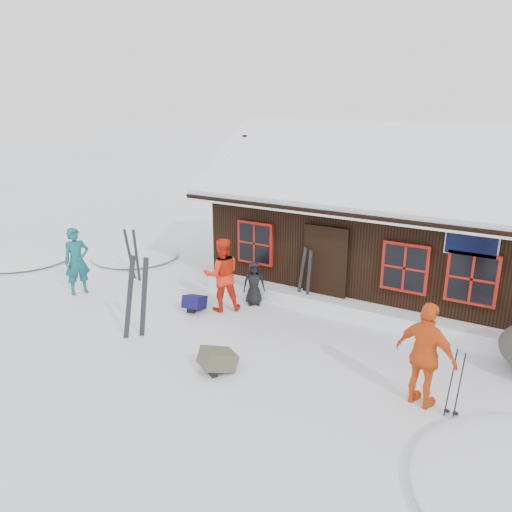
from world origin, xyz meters
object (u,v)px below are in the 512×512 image
at_px(ski_poles, 455,385).
at_px(ski_pair_left, 137,298).
at_px(backpack_blue, 195,305).
at_px(skier_orange_right, 426,356).
at_px(skier_teal, 77,261).
at_px(backpack_olive, 218,363).
at_px(skier_orange_left, 222,275).
at_px(skier_crouched, 254,283).

bearing_deg(ski_poles, ski_pair_left, -175.71).
bearing_deg(backpack_blue, ski_pair_left, -108.03).
relative_size(skier_orange_right, ski_pair_left, 0.97).
distance_m(skier_teal, backpack_olive, 5.69).
bearing_deg(skier_orange_left, backpack_olive, 81.00).
bearing_deg(ski_poles, skier_orange_left, 163.42).
bearing_deg(backpack_olive, skier_crouched, 139.98).
bearing_deg(backpack_blue, ski_poles, -24.09).
bearing_deg(skier_orange_right, backpack_blue, 5.44).
distance_m(skier_orange_right, ski_poles, 0.62).
distance_m(skier_orange_left, ski_poles, 5.91).
relative_size(ski_pair_left, ski_poles, 1.53).
bearing_deg(backpack_olive, backpack_blue, 166.75).
relative_size(skier_orange_right, ski_poles, 1.49).
xyz_separation_m(skier_orange_left, ski_pair_left, (-0.71, -2.16, -0.01)).
height_order(skier_orange_right, ski_pair_left, ski_pair_left).
bearing_deg(skier_orange_right, backpack_olive, 31.01).
distance_m(skier_teal, skier_orange_right, 9.04).
height_order(ski_pair_left, backpack_blue, ski_pair_left).
xyz_separation_m(skier_teal, skier_orange_right, (9.03, -0.53, 0.03)).
bearing_deg(skier_orange_left, ski_pair_left, 30.14).
bearing_deg(backpack_olive, ski_pair_left, -156.92).
xyz_separation_m(skier_teal, ski_pair_left, (3.17, -1.10, 0.01)).
xyz_separation_m(skier_orange_right, skier_crouched, (-4.66, 2.26, -0.36)).
bearing_deg(skier_teal, skier_orange_left, -48.59).
bearing_deg(skier_orange_left, ski_poles, 121.73).
bearing_deg(skier_orange_left, skier_orange_right, 121.18).
height_order(ski_pair_left, ski_poles, ski_pair_left).
xyz_separation_m(skier_crouched, backpack_blue, (-1.03, -1.09, -0.41)).
relative_size(skier_teal, skier_orange_right, 0.97).
height_order(ski_poles, backpack_olive, ski_poles).
xyz_separation_m(skier_orange_left, ski_poles, (5.66, -1.68, -0.33)).
height_order(skier_orange_left, skier_crouched, skier_orange_left).
distance_m(skier_crouched, ski_poles, 5.68).
relative_size(skier_orange_left, ski_poles, 1.47).
xyz_separation_m(ski_pair_left, backpack_olive, (2.30, -0.31, -0.73)).
distance_m(skier_orange_right, backpack_blue, 5.86).
bearing_deg(skier_crouched, backpack_blue, -171.34).
height_order(skier_teal, backpack_olive, skier_teal).
relative_size(skier_crouched, ski_poles, 0.91).
relative_size(skier_orange_right, backpack_olive, 2.94).
xyz_separation_m(skier_teal, ski_poles, (9.54, -0.63, -0.31)).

